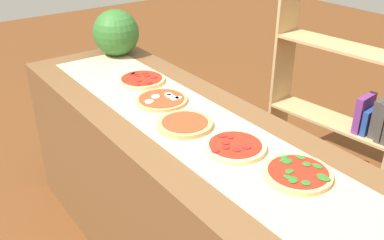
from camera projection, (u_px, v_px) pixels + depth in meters
The scene contains 9 objects.
counter at pixel (192, 205), 2.15m from camera, with size 2.45×0.72×0.91m, color brown.
parchment_paper at pixel (192, 124), 1.94m from camera, with size 2.18×0.43×0.00m, color tan.
pizza_pepperoni_0 at pixel (142, 80), 2.36m from camera, with size 0.25×0.25×0.03m.
pizza_mozzarella_1 at pixel (162, 100), 2.14m from camera, with size 0.26×0.26×0.02m.
pizza_plain_2 at pixel (185, 124), 1.91m from camera, with size 0.25×0.25×0.02m.
pizza_pepperoni_3 at pixel (235, 146), 1.74m from camera, with size 0.25×0.25×0.03m.
pizza_spinach_4 at pixel (298, 173), 1.57m from camera, with size 0.25×0.25×0.03m.
watermelon at pixel (116, 33), 2.71m from camera, with size 0.29×0.29×0.29m, color #2D6628.
bookshelf at pixel (351, 108), 2.71m from camera, with size 0.88×0.32×1.51m.
Camera 1 is at (1.38, -1.01, 1.82)m, focal length 40.47 mm.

